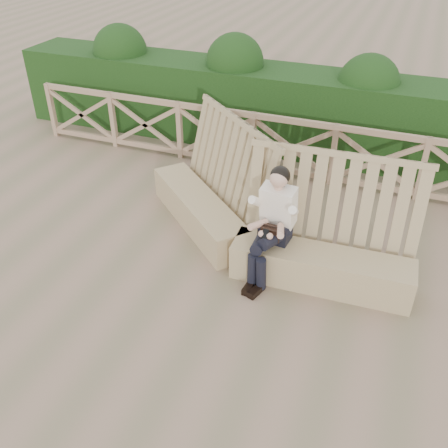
% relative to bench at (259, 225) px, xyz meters
% --- Properties ---
extents(ground, '(60.00, 60.00, 0.00)m').
position_rel_bench_xyz_m(ground, '(-0.14, -1.23, -0.41)').
color(ground, brown).
rests_on(ground, ground).
extents(bench, '(4.17, 2.14, 1.62)m').
position_rel_bench_xyz_m(bench, '(0.00, 0.00, 0.00)').
color(bench, '#9F845B').
rests_on(bench, ground).
extents(woman, '(0.46, 0.94, 1.52)m').
position_rel_bench_xyz_m(woman, '(0.31, -0.43, 0.41)').
color(woman, black).
rests_on(woman, ground).
extents(guardrail, '(10.10, 0.09, 1.10)m').
position_rel_bench_xyz_m(guardrail, '(-0.14, 2.27, 0.14)').
color(guardrail, '#947256').
rests_on(guardrail, ground).
extents(hedge, '(12.00, 1.20, 1.50)m').
position_rel_bench_xyz_m(hedge, '(-0.14, 3.47, 0.34)').
color(hedge, black).
rests_on(hedge, ground).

